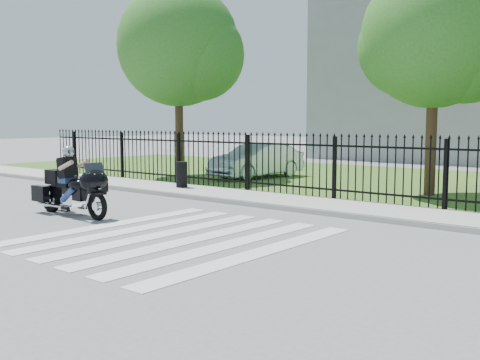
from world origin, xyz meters
The scene contains 12 objects.
ground centered at (0.00, 0.00, 0.00)m, with size 120.00×120.00×0.00m, color slate.
crosswalk centered at (0.00, 0.00, 0.01)m, with size 5.00×5.50×0.01m, color silver, non-canonical shape.
sidewalk centered at (0.00, 5.00, 0.06)m, with size 40.00×2.00×0.12m, color #ADAAA3.
curb centered at (0.00, 4.00, 0.06)m, with size 40.00×0.12×0.12m, color #ADAAA3.
grass_strip centered at (0.00, 12.00, 0.01)m, with size 40.00×12.00×0.02m, color #375E20.
iron_fence centered at (0.00, 6.00, 0.90)m, with size 26.00×0.04×1.80m.
tree_left centered at (-8.50, 8.50, 5.17)m, with size 4.80×4.80×7.58m.
tree_mid centered at (1.50, 9.00, 4.67)m, with size 4.20×4.20×6.78m.
building_tall centered at (-3.00, 26.00, 6.00)m, with size 15.00×10.00×12.00m, color gray.
motorcycle_rider centered at (-3.75, 0.24, 0.69)m, with size 2.53×0.74×1.67m.
parked_car centered at (-5.62, 9.85, 0.69)m, with size 1.42×4.06×1.34m, color #A1B8CB.
litter_bin centered at (-5.03, 5.17, 0.53)m, with size 0.36×0.36×0.81m, color black.
Camera 1 is at (7.62, -7.36, 2.21)m, focal length 42.00 mm.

